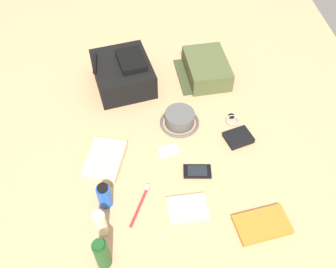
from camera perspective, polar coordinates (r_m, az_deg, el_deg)
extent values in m
cube|color=tan|center=(1.62, 0.00, -1.17)|extent=(2.64, 2.02, 0.02)
cube|color=black|center=(1.83, -6.88, 9.11)|extent=(0.35, 0.31, 0.13)
cube|color=black|center=(1.78, -5.63, 11.14)|extent=(0.19, 0.15, 0.03)
cylinder|color=black|center=(1.79, -11.11, 10.55)|extent=(0.14, 0.02, 0.02)
cube|color=#47512D|center=(1.88, 5.92, 9.92)|extent=(0.28, 0.21, 0.10)
cube|color=#394124|center=(1.89, 2.60, 8.77)|extent=(0.26, 0.09, 0.01)
cylinder|color=#4F4F4F|center=(1.65, 1.79, 2.49)|extent=(0.13, 0.13, 0.06)
torus|color=#4F4F4F|center=(1.67, 1.76, 1.78)|extent=(0.18, 0.18, 0.01)
cylinder|color=#19471E|center=(1.30, -10.02, -17.60)|extent=(0.05, 0.05, 0.14)
cylinder|color=#19471E|center=(1.23, -10.53, -16.24)|extent=(0.04, 0.04, 0.01)
cylinder|color=beige|center=(1.36, -10.21, -13.29)|extent=(0.04, 0.04, 0.12)
cylinder|color=beige|center=(1.30, -10.63, -11.95)|extent=(0.03, 0.03, 0.01)
cylinder|color=blue|center=(1.42, -9.66, -9.35)|extent=(0.05, 0.05, 0.10)
cylinder|color=black|center=(1.37, -9.99, -8.10)|extent=(0.04, 0.04, 0.01)
cube|color=orange|center=(1.43, 14.17, -13.25)|extent=(0.15, 0.21, 0.02)
cube|color=white|center=(1.43, 14.15, -13.29)|extent=(0.14, 0.20, 0.01)
cube|color=black|center=(1.51, 4.49, -5.71)|extent=(0.07, 0.12, 0.01)
cube|color=black|center=(1.51, 4.50, -5.57)|extent=(0.06, 0.08, 0.00)
cube|color=#B7B7BC|center=(1.57, 0.05, -2.56)|extent=(0.07, 0.09, 0.01)
cylinder|color=silver|center=(1.57, 0.58, -2.39)|extent=(0.03, 0.03, 0.00)
torus|color=#99999E|center=(1.70, 9.84, 2.07)|extent=(0.06, 0.06, 0.01)
cylinder|color=black|center=(1.72, 9.65, 2.71)|extent=(0.03, 0.03, 0.01)
cylinder|color=red|center=(1.44, -4.31, -10.79)|extent=(0.17, 0.09, 0.01)
cube|color=white|center=(1.46, -3.22, -8.07)|extent=(0.02, 0.02, 0.01)
cube|color=black|center=(1.63, 10.69, -0.54)|extent=(0.12, 0.13, 0.02)
cube|color=beige|center=(1.42, 3.02, -11.30)|extent=(0.12, 0.15, 0.02)
cube|color=beige|center=(1.55, -9.59, -3.95)|extent=(0.23, 0.19, 0.04)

